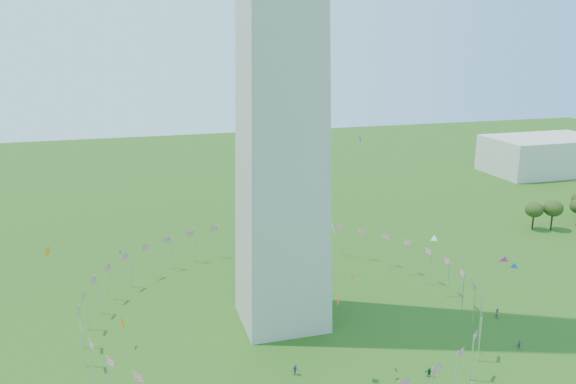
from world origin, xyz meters
name	(u,v)px	position (x,y,z in m)	size (l,w,h in m)	color
flag_ring	(282,300)	(0.00, 50.00, 4.50)	(80.24, 80.24, 9.00)	silver
gov_building_east_a	(544,155)	(150.00, 150.00, 8.00)	(50.00, 30.00, 16.00)	beige
kites_aloft	(413,264)	(16.44, 25.32, 20.61)	(96.99, 63.89, 41.33)	#CC2699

